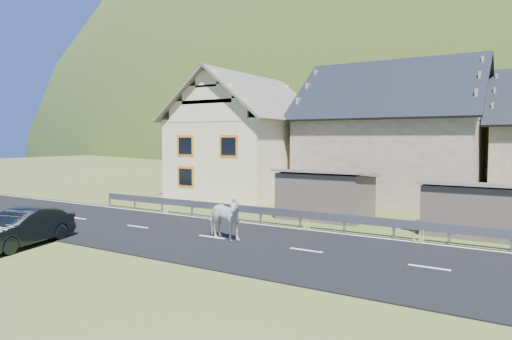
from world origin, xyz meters
The scene contains 11 objects.
ground centered at (0.00, 0.00, 0.00)m, with size 160.00×160.00×0.00m, color #384C15.
road centered at (0.00, 0.00, 0.02)m, with size 60.00×7.00×0.04m, color black.
lane_markings centered at (0.00, 0.00, 0.04)m, with size 60.00×6.60×0.01m, color silver.
guardrail centered at (0.00, 3.68, 0.56)m, with size 28.10×0.09×0.75m.
shed_left centered at (-2.00, 6.50, 1.10)m, with size 4.30×3.30×2.40m, color brown.
shed_right centered at (4.50, 6.00, 1.00)m, with size 3.80×2.90×2.20m, color brown.
house_cream centered at (-10.00, 12.00, 4.36)m, with size 7.80×9.80×8.30m.
house_stone_a centered at (-1.00, 15.00, 4.63)m, with size 10.80×9.80×8.90m.
conifer_patch centered at (-55.00, 110.00, 6.00)m, with size 76.00×50.00×28.00m, color black.
horse centered at (-3.41, -0.09, 0.87)m, with size 1.96×0.89×1.65m, color silver.
car centered at (-9.01, -4.58, 0.66)m, with size 1.40×4.01×1.32m, color black.
Camera 1 is at (6.50, -13.97, 3.86)m, focal length 32.00 mm.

